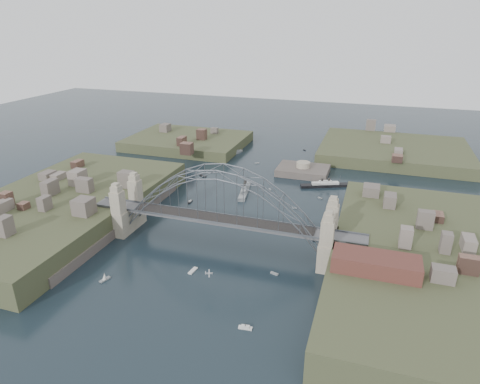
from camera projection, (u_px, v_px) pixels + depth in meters
name	position (u px, v px, depth m)	size (l,w,h in m)	color
ground	(221.00, 244.00, 126.78)	(500.00, 500.00, 0.00)	black
bridge	(221.00, 207.00, 122.10)	(84.00, 13.80, 24.60)	#555558
shore_west	(64.00, 213.00, 142.64)	(50.50, 90.00, 12.00)	#3D4226
shore_east	(427.00, 271.00, 109.42)	(50.50, 90.00, 12.00)	#3D4226
headland_nw	(188.00, 145.00, 225.99)	(60.00, 45.00, 9.00)	#3D4226
headland_ne	(393.00, 155.00, 208.65)	(70.00, 55.00, 9.50)	#3D4226
fort_island	(303.00, 174.00, 184.93)	(22.00, 16.00, 9.40)	#4C433D
wharf_shed	(376.00, 264.00, 97.93)	(20.00, 8.00, 4.00)	#592D26
finger_pier	(345.00, 330.00, 90.61)	(4.00, 22.00, 1.40)	#555558
naval_cruiser_near	(245.00, 190.00, 164.83)	(5.87, 19.83, 5.90)	gray
naval_cruiser_far	(233.00, 153.00, 210.41)	(5.71, 13.94, 4.71)	gray
ocean_liner	(325.00, 185.00, 170.13)	(19.44, 10.25, 4.90)	black
aeroplane	(208.00, 273.00, 102.77)	(1.95, 3.31, 0.50)	#ACB0B3
small_boat_a	(190.00, 202.00, 155.62)	(0.95, 2.68, 1.43)	silver
small_boat_b	(294.00, 208.00, 150.62)	(1.79, 0.85, 0.45)	silver
small_boat_c	(193.00, 271.00, 112.98)	(1.53, 3.53, 0.45)	silver
small_boat_d	(320.00, 198.00, 159.01)	(1.96, 1.72, 0.45)	silver
small_boat_e	(203.00, 176.00, 181.64)	(3.86, 3.01, 0.45)	silver
small_boat_f	(270.00, 189.00, 167.20)	(1.40, 1.59, 0.45)	silver
small_boat_g	(245.00, 327.00, 91.93)	(3.14, 1.31, 1.43)	silver
small_boat_h	(257.00, 163.00, 197.94)	(2.09, 1.78, 0.45)	silver
small_boat_i	(314.00, 239.00, 129.14)	(1.47, 2.40, 0.45)	silver
small_boat_j	(105.00, 278.00, 108.87)	(1.94, 3.23, 2.38)	silver
small_boat_k	(304.00, 150.00, 217.87)	(1.54, 1.52, 0.45)	silver
small_boat_l	(159.00, 192.00, 164.52)	(1.16, 2.63, 0.45)	silver
small_boat_m	(274.00, 274.00, 111.72)	(2.33, 1.35, 0.45)	silver
small_boat_n	(371.00, 168.00, 189.13)	(1.09, 2.38, 2.38)	silver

